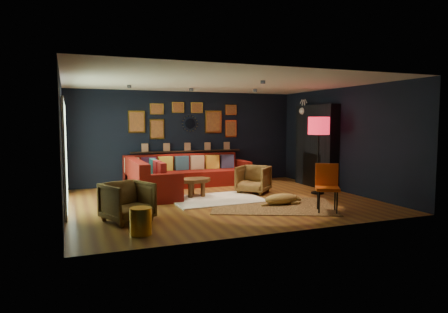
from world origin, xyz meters
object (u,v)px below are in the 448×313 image
object	(u,v)px
pouf	(158,191)
gold_stool	(141,221)
armchair_left	(127,200)
armchair_right	(253,178)
dog	(281,197)
floor_lamp	(319,129)
orange_chair	(327,183)
sectional	(174,177)
coffee_table	(195,182)

from	to	relation	value
pouf	gold_stool	bearing A→B (deg)	-107.33
armchair_left	armchair_right	size ratio (longest dim) A/B	1.04
armchair_left	dog	bearing A→B (deg)	-19.69
armchair_left	dog	xyz separation A→B (m)	(3.21, 0.22, -0.21)
pouf	dog	distance (m)	2.77
dog	gold_stool	bearing A→B (deg)	-160.34
armchair_left	floor_lamp	xyz separation A→B (m)	(4.71, 1.07, 1.20)
orange_chair	floor_lamp	xyz separation A→B (m)	(0.96, 1.69, 1.03)
pouf	orange_chair	bearing A→B (deg)	-39.98
armchair_right	dog	distance (m)	1.52
pouf	armchair_right	world-z (taller)	armchair_right
sectional	coffee_table	xyz separation A→B (m)	(0.19, -1.18, 0.03)
sectional	pouf	size ratio (longest dim) A/B	6.71
armchair_left	armchair_right	bearing A→B (deg)	4.09
coffee_table	floor_lamp	size ratio (longest dim) A/B	0.50
pouf	dog	bearing A→B (deg)	-33.84
gold_stool	dog	bearing A→B (deg)	19.94
pouf	dog	xyz separation A→B (m)	(2.30, -1.54, -0.02)
armchair_right	dog	world-z (taller)	armchair_right
gold_stool	armchair_right	bearing A→B (deg)	39.46
gold_stool	orange_chair	xyz separation A→B (m)	(3.68, 0.30, 0.34)
pouf	armchair_right	xyz separation A→B (m)	(2.37, -0.04, 0.18)
sectional	armchair_left	bearing A→B (deg)	-118.55
armchair_left	gold_stool	distance (m)	0.94
sectional	orange_chair	size ratio (longest dim) A/B	3.65
sectional	gold_stool	bearing A→B (deg)	-111.57
coffee_table	dog	bearing A→B (deg)	-47.15
dog	coffee_table	bearing A→B (deg)	132.57
gold_stool	armchair_left	bearing A→B (deg)	94.58
coffee_table	armchair_right	world-z (taller)	armchair_right
orange_chair	pouf	bearing A→B (deg)	170.27
sectional	armchair_right	distance (m)	2.08
dog	pouf	bearing A→B (deg)	145.88
gold_stool	coffee_table	bearing A→B (deg)	57.39
armchair_left	dog	distance (m)	3.22
gold_stool	dog	xyz separation A→B (m)	(3.14, 1.14, -0.04)
pouf	dog	size ratio (longest dim) A/B	0.50
coffee_table	gold_stool	world-z (taller)	coffee_table
armchair_right	gold_stool	world-z (taller)	armchair_right
coffee_table	orange_chair	world-z (taller)	orange_chair
gold_stool	floor_lamp	distance (m)	5.23
sectional	armchair_right	size ratio (longest dim) A/B	4.60
sectional	orange_chair	world-z (taller)	orange_chair
sectional	armchair_right	bearing A→B (deg)	-35.60
orange_chair	coffee_table	bearing A→B (deg)	159.85
floor_lamp	armchair_right	bearing A→B (deg)	155.50
armchair_left	dog	size ratio (longest dim) A/B	0.76
floor_lamp	gold_stool	bearing A→B (deg)	-156.75
orange_chair	dog	world-z (taller)	orange_chair
armchair_right	orange_chair	distance (m)	2.40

